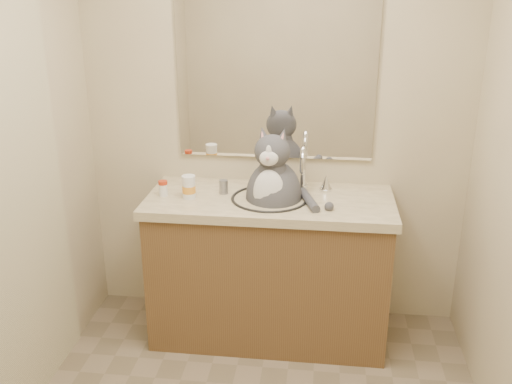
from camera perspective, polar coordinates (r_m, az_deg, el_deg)
room at (r=2.07m, az=-1.13°, el=-0.91°), size 2.22×2.52×2.42m
vanity at (r=3.26m, az=1.34°, el=-7.25°), size 1.34×0.59×1.12m
mirror at (r=3.20m, az=1.97°, el=11.29°), size 1.10×0.02×0.90m
cat at (r=3.07m, az=1.78°, el=0.02°), size 0.43×0.40×0.61m
pill_bottle_redcap at (r=3.14m, az=-9.27°, el=0.38°), size 0.06×0.06×0.09m
pill_bottle_orange at (r=3.09m, az=-6.73°, el=0.47°), size 0.10×0.10×0.13m
grey_canister at (r=3.14m, az=-3.26°, el=0.52°), size 0.06×0.06×0.08m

